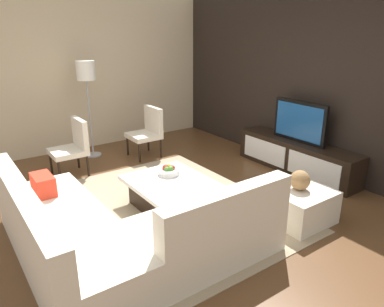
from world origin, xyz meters
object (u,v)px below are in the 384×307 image
at_px(accent_chair_near, 73,144).
at_px(television, 300,122).
at_px(media_console, 296,156).
at_px(accent_chair_far, 148,129).
at_px(fruit_bowl, 169,171).
at_px(decorative_ball, 300,180).
at_px(sectional_couch, 118,233).
at_px(coffee_table, 170,194).
at_px(floor_lamp, 86,77).
at_px(ottoman, 297,205).

bearing_deg(accent_chair_near, television, 58.88).
relative_size(media_console, accent_chair_far, 2.42).
distance_m(fruit_bowl, accent_chair_far, 1.88).
bearing_deg(decorative_ball, sectional_couch, -104.48).
bearing_deg(fruit_bowl, television, 82.68).
distance_m(coffee_table, floor_lamp, 2.78).
distance_m(media_console, decorative_ball, 1.63).
bearing_deg(floor_lamp, accent_chair_near, -39.18).
height_order(accent_chair_near, decorative_ball, accent_chair_near).
bearing_deg(ottoman, television, 129.98).
distance_m(coffee_table, fruit_bowl, 0.31).
xyz_separation_m(media_console, coffee_table, (-0.10, -2.30, -0.05)).
xyz_separation_m(sectional_couch, ottoman, (0.53, 2.06, -0.09)).
bearing_deg(ottoman, accent_chair_near, -150.93).
bearing_deg(ottoman, coffee_table, -136.70).
xyz_separation_m(accent_chair_near, decorative_ball, (2.98, 1.66, 0.03)).
distance_m(accent_chair_near, ottoman, 3.42).
xyz_separation_m(fruit_bowl, accent_chair_far, (-1.76, 0.67, 0.06)).
height_order(coffee_table, decorative_ball, decorative_ball).
relative_size(floor_lamp, accent_chair_far, 1.92).
distance_m(media_console, ottoman, 1.61).
height_order(accent_chair_near, accent_chair_far, same).
relative_size(fruit_bowl, decorative_ball, 1.20).
bearing_deg(sectional_couch, media_console, 98.67).
xyz_separation_m(ottoman, accent_chair_far, (-3.07, -0.30, 0.29)).
relative_size(fruit_bowl, accent_chair_far, 0.32).
bearing_deg(fruit_bowl, floor_lamp, -176.24).
height_order(coffee_table, accent_chair_near, accent_chair_near).
relative_size(floor_lamp, ottoman, 2.38).
relative_size(ottoman, accent_chair_far, 0.80).
distance_m(sectional_couch, accent_chair_near, 2.49).
relative_size(sectional_couch, accent_chair_far, 2.70).
relative_size(accent_chair_near, floor_lamp, 0.52).
xyz_separation_m(floor_lamp, fruit_bowl, (2.33, 0.15, -0.97)).
xyz_separation_m(television, fruit_bowl, (-0.28, -2.20, -0.39)).
relative_size(media_console, decorative_ball, 8.97).
height_order(television, coffee_table, television).
bearing_deg(television, accent_chair_far, -143.20).
bearing_deg(media_console, accent_chair_near, -124.02).
bearing_deg(fruit_bowl, accent_chair_far, 159.10).
relative_size(coffee_table, decorative_ball, 4.58).
xyz_separation_m(television, ottoman, (1.03, -1.23, -0.62)).
bearing_deg(fruit_bowl, ottoman, 36.37).
bearing_deg(ottoman, decorative_ball, 0.00).
distance_m(television, floor_lamp, 3.56).
bearing_deg(decorative_ball, media_console, 129.99).
bearing_deg(coffee_table, television, 87.51).
distance_m(accent_chair_far, decorative_ball, 3.09).
xyz_separation_m(media_console, sectional_couch, (0.50, -3.29, 0.04)).
xyz_separation_m(television, sectional_couch, (0.50, -3.29, -0.53)).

